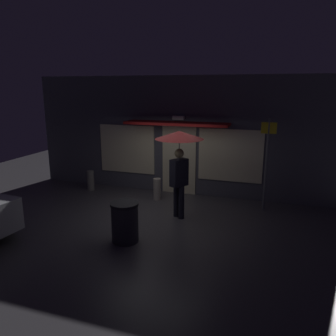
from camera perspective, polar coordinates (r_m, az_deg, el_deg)
name	(u,v)px	position (r m, az deg, el deg)	size (l,w,h in m)	color
ground_plane	(155,217)	(8.91, -2.20, -8.42)	(18.00, 18.00, 0.00)	#423F44
building_facade	(181,136)	(10.58, 2.17, 5.55)	(10.06, 1.00, 3.72)	#4C4C56
person_with_umbrella	(179,149)	(8.36, 1.95, 3.37)	(1.23, 1.23, 2.31)	black
street_sign_post	(267,160)	(9.34, 16.67, 1.35)	(0.40, 0.07, 2.57)	#595B60
sidewalk_bollard	(157,189)	(10.09, -1.90, -3.69)	(0.23, 0.23, 0.67)	#B2A899
sidewalk_bollard_2	(90,181)	(11.34, -13.25, -2.12)	(0.24, 0.24, 0.66)	slate
trash_bin	(125,222)	(7.49, -7.46, -9.22)	(0.63, 0.63, 0.91)	#2D2D33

